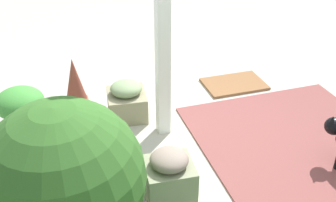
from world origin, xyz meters
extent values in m
plane|color=#B1AE9E|center=(0.00, 0.00, 0.00)|extent=(12.00, 12.00, 0.00)
cube|color=brown|center=(-0.91, 0.66, 0.01)|extent=(1.80, 2.40, 0.02)
cube|color=white|center=(0.24, -0.21, 1.29)|extent=(0.12, 0.12, 2.58)
cube|color=gray|center=(0.52, -0.58, 0.14)|extent=(0.43, 0.45, 0.27)
ellipsoid|color=gray|center=(0.52, -0.58, 0.33)|extent=(0.32, 0.32, 0.15)
cube|color=gray|center=(0.47, 0.71, 0.17)|extent=(0.39, 0.37, 0.35)
ellipsoid|color=gray|center=(0.47, 0.71, 0.40)|extent=(0.29, 0.29, 0.13)
sphere|color=#2D5B21|center=(1.23, 0.84, 0.54)|extent=(1.08, 1.08, 1.08)
cylinder|color=#995D31|center=(1.28, -0.03, 0.10)|extent=(0.22, 0.22, 0.19)
cylinder|color=#37632B|center=(1.28, -0.03, 0.38)|extent=(0.12, 0.12, 0.37)
cylinder|color=#A4543C|center=(1.54, -0.52, 0.13)|extent=(0.31, 0.31, 0.26)
ellipsoid|color=#3F8C37|center=(1.54, -0.52, 0.38)|extent=(0.45, 0.45, 0.27)
cylinder|color=#9E5839|center=(1.00, -0.82, 0.08)|extent=(0.24, 0.24, 0.16)
cone|color=brown|center=(1.00, -0.82, 0.39)|extent=(0.22, 0.22, 0.46)
sphere|color=black|center=(-1.03, 0.65, 0.35)|extent=(0.16, 0.16, 0.16)
cone|color=black|center=(-0.99, 0.66, 0.44)|extent=(0.05, 0.05, 0.06)
cube|color=brown|center=(-0.85, -0.85, 0.01)|extent=(0.72, 0.48, 0.03)
camera|label=1|loc=(1.19, 2.93, 2.31)|focal=43.00mm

